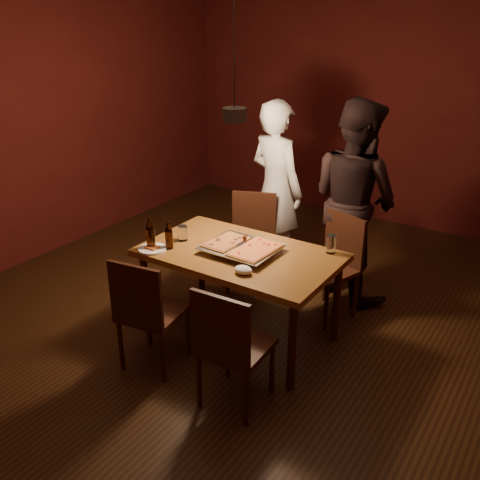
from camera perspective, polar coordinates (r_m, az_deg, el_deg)
The scene contains 19 objects.
room_shell at distance 4.14m, azimuth -0.57°, elevation 8.46°, with size 6.00×6.00×6.00m.
dining_table at distance 4.14m, azimuth 0.00°, elevation -2.21°, with size 1.50×0.90×0.75m.
chair_far_left at distance 5.05m, azimuth 1.29°, elevation 0.91°, with size 0.55×0.55×0.49m.
chair_far_right at distance 4.61m, azimuth 10.09°, elevation -1.75°, with size 0.53×0.53×0.49m.
chair_near_left at distance 3.88m, azimuth -10.03°, elevation -6.83°, with size 0.48×0.48×0.49m.
chair_near_right at distance 3.46m, azimuth -1.16°, elevation -10.51°, with size 0.44×0.44×0.49m.
pizza_tray at distance 4.10m, azimuth 0.14°, elevation -0.98°, with size 0.55×0.45×0.05m, color silver.
pizza_meat at distance 4.15m, azimuth -1.50°, elevation -0.17°, with size 0.23×0.36×0.02m, color maroon.
pizza_cheese at distance 4.01m, azimuth 1.66°, elevation -1.02°, with size 0.26×0.42×0.02m, color gold.
spatula at distance 4.09m, azimuth 0.27°, elevation -0.45°, with size 0.09×0.24×0.04m, color silver, non-canonical shape.
beer_bottle_a at distance 4.18m, azimuth -9.54°, elevation 0.75°, with size 0.07×0.07×0.26m.
beer_bottle_b at distance 4.17m, azimuth -7.60°, elevation 0.57°, with size 0.06×0.06×0.23m.
water_glass_left at distance 4.32m, azimuth -6.15°, elevation 0.73°, with size 0.08×0.08×0.12m, color silver.
water_glass_right at distance 4.13m, azimuth 9.69°, elevation -0.43°, with size 0.07×0.07×0.15m, color silver.
plate_slice at distance 4.20m, azimuth -9.34°, elevation -0.92°, with size 0.22×0.22×0.03m.
napkin at distance 3.77m, azimuth 0.35°, elevation -3.21°, with size 0.14×0.10×0.06m, color white.
diner_white at distance 5.20m, azimuth 3.87°, elevation 5.38°, with size 0.63×0.41×1.73m, color white.
diner_dark at distance 4.89m, azimuth 12.08°, elevation 4.19°, with size 0.88×0.68×1.80m, color black.
pendant_lamp at distance 4.06m, azimuth -0.59°, elevation 13.38°, with size 0.18×0.18×1.10m.
Camera 1 is at (2.24, -3.32, 2.46)m, focal length 40.00 mm.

